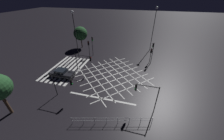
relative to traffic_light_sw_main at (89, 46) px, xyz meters
The scene contains 14 objects.
ground_plane 10.15m from the traffic_light_sw_main, 48.15° to the left, with size 200.00×200.00×0.00m, color black.
road_markings 7.57m from the traffic_light_sw_main, 15.30° to the left, with size 15.16×20.13×0.01m.
traffic_light_sw_main is the anchor object (origin of this frame).
traffic_light_nw_cross 14.18m from the traffic_light_sw_main, 91.62° to the left, with size 0.36×0.39×4.51m.
traffic_light_nw_main 13.98m from the traffic_light_sw_main, 92.06° to the left, with size 0.39×0.36×3.21m.
traffic_light_se_cross 13.79m from the traffic_light_sw_main, ahead, with size 0.36×3.12×3.57m.
traffic_light_median_south 6.91m from the traffic_light_sw_main, 17.54° to the left, with size 0.36×3.19×3.55m.
traffic_light_sw_cross 1.16m from the traffic_light_sw_main, 140.38° to the left, with size 0.36×0.39×4.54m.
traffic_light_ne_cross 18.62m from the traffic_light_sw_main, 44.94° to the left, with size 0.36×2.84×4.13m.
street_lamp_east 5.18m from the traffic_light_sw_main, 62.91° to the right, with size 0.56×0.56×10.12m.
street_lamp_west 16.74m from the traffic_light_sw_main, 118.70° to the left, with size 0.61×0.61×10.47m.
street_tree_far 6.59m from the traffic_light_sw_main, 138.18° to the right, with size 3.58×3.58×5.61m.
waiting_car 9.40m from the traffic_light_sw_main, ahead, with size 1.74×4.52×1.38m.
pedestrian_railing 19.08m from the traffic_light_sw_main, 31.21° to the left, with size 2.41×9.04×1.05m.
Camera 1 is at (18.49, 4.85, 13.17)m, focal length 20.00 mm.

